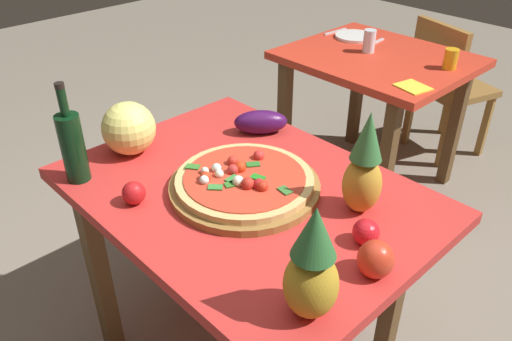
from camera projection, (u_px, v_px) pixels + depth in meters
The scene contains 19 objects.
display_table at pixel (246, 215), 1.68m from camera, with size 1.15×0.85×0.78m.
background_table at pixel (375, 78), 2.73m from camera, with size 0.91×0.78×0.78m.
dining_chair at pixel (446, 82), 3.12m from camera, with size 0.50×0.50×0.85m.
pizza_board at pixel (245, 186), 1.61m from camera, with size 0.48×0.48×0.03m, color olive.
pizza at pixel (244, 179), 1.60m from camera, with size 0.43×0.43×0.06m.
wine_bottle at pixel (72, 145), 1.61m from camera, with size 0.08×0.08×0.33m.
pineapple_left at pixel (312, 268), 1.12m from camera, with size 0.13×0.13×0.30m.
pineapple_right at pixel (364, 168), 1.46m from camera, with size 0.11×0.11×0.32m.
melon at pixel (129, 128), 1.77m from camera, with size 0.19×0.19×0.19m, color #EAE272.
bell_pepper at pixel (376, 259), 1.28m from camera, with size 0.09×0.09×0.10m, color red.
eggplant at pixel (261, 122), 1.92m from camera, with size 0.20×0.09×0.09m, color #3E1149.
tomato_at_corner at pixel (134, 193), 1.54m from camera, with size 0.07×0.07×0.07m, color red.
tomato_by_bottle at pixel (366, 232), 1.38m from camera, with size 0.07×0.07×0.07m, color red.
drinking_glass_juice at pixel (451, 59), 2.48m from camera, with size 0.07×0.07×0.10m, color orange.
drinking_glass_water at pixel (369, 41), 2.68m from camera, with size 0.06×0.06×0.12m, color silver.
dinner_plate at pixel (355, 36), 2.91m from camera, with size 0.22×0.22×0.02m, color white.
fork_utensil at pixel (335, 32), 2.99m from camera, with size 0.02×0.18×0.01m, color silver.
knife_utensil at pixel (375, 43), 2.82m from camera, with size 0.02×0.18×0.01m, color silver.
napkin_folded at pixel (413, 87), 2.31m from camera, with size 0.14×0.12×0.01m, color yellow.
Camera 1 is at (0.99, -0.90, 1.69)m, focal length 35.92 mm.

